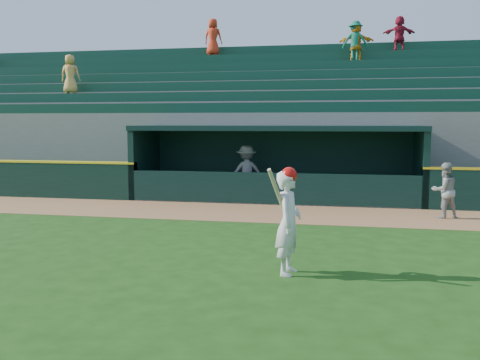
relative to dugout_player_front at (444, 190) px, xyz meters
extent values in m
plane|color=#1A4010|center=(-4.90, -5.09, -0.75)|extent=(120.00, 120.00, 0.00)
cube|color=#95653B|center=(-4.90, -0.19, -0.74)|extent=(40.00, 3.00, 0.01)
imported|color=#979792|center=(0.00, 0.00, 0.00)|extent=(0.89, 0.80, 1.50)
imported|color=#989893|center=(-5.90, 2.59, 0.15)|extent=(1.33, 1.05, 1.80)
cube|color=slate|center=(-4.90, 2.61, -0.73)|extent=(9.00, 2.60, 0.04)
cube|color=black|center=(-9.50, 2.61, 0.40)|extent=(0.20, 2.60, 2.30)
cube|color=black|center=(-0.30, 2.61, 0.40)|extent=(0.20, 2.60, 2.30)
cube|color=black|center=(-4.90, 3.91, 0.40)|extent=(9.40, 0.20, 2.30)
cube|color=black|center=(-4.90, 2.61, 1.63)|extent=(9.40, 2.80, 0.16)
cube|color=black|center=(-4.90, 1.39, -0.25)|extent=(9.00, 0.16, 1.00)
cube|color=brown|center=(-4.90, 3.41, -0.50)|extent=(8.40, 0.45, 0.10)
cube|color=slate|center=(-4.90, 4.43, 0.71)|extent=(34.00, 0.85, 2.91)
cube|color=#0F3828|center=(-4.90, 4.31, 2.34)|extent=(34.00, 0.60, 0.36)
cube|color=slate|center=(-4.90, 5.28, 0.93)|extent=(34.00, 0.85, 3.36)
cube|color=#0F3828|center=(-4.90, 5.16, 2.79)|extent=(34.00, 0.60, 0.36)
cube|color=slate|center=(-4.90, 6.13, 1.16)|extent=(34.00, 0.85, 3.81)
cube|color=#0F3828|center=(-4.90, 6.01, 3.24)|extent=(34.00, 0.60, 0.36)
cube|color=slate|center=(-4.90, 6.98, 1.38)|extent=(34.00, 0.85, 4.26)
cube|color=#0F3828|center=(-4.90, 6.86, 3.69)|extent=(34.00, 0.60, 0.36)
cube|color=slate|center=(-4.90, 7.83, 1.61)|extent=(34.00, 0.85, 4.71)
cube|color=#0F3828|center=(-4.90, 7.71, 4.14)|extent=(34.00, 0.60, 0.36)
cube|color=slate|center=(-4.90, 8.68, 1.83)|extent=(34.00, 0.85, 5.16)
cube|color=#0F3828|center=(-4.90, 8.56, 4.59)|extent=(34.00, 0.60, 0.36)
cube|color=slate|center=(-4.90, 9.53, 2.06)|extent=(34.00, 0.85, 5.61)
cube|color=#0F3828|center=(-4.90, 9.41, 5.04)|extent=(34.00, 0.60, 0.36)
cube|color=slate|center=(-4.90, 10.11, 2.06)|extent=(34.50, 0.30, 5.61)
imported|color=red|center=(-8.55, 8.58, 5.58)|extent=(0.82, 0.55, 1.62)
imported|color=#A2192E|center=(-0.56, 8.58, 5.48)|extent=(1.36, 0.57, 1.43)
imported|color=#186C4F|center=(-2.36, 7.73, 5.12)|extent=(1.09, 0.71, 1.60)
imported|color=gold|center=(-13.67, 5.18, 3.75)|extent=(0.85, 0.64, 1.57)
imported|color=orange|center=(-2.32, 7.73, 5.07)|extent=(1.42, 0.53, 1.51)
imported|color=silver|center=(-3.53, -6.13, 0.13)|extent=(0.49, 0.69, 1.77)
sphere|color=red|center=(-3.53, -6.13, 0.95)|extent=(0.27, 0.27, 0.27)
cylinder|color=tan|center=(-3.71, -6.35, 0.72)|extent=(0.27, 0.48, 0.76)
camera|label=1|loc=(-2.59, -15.01, 1.83)|focal=40.00mm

